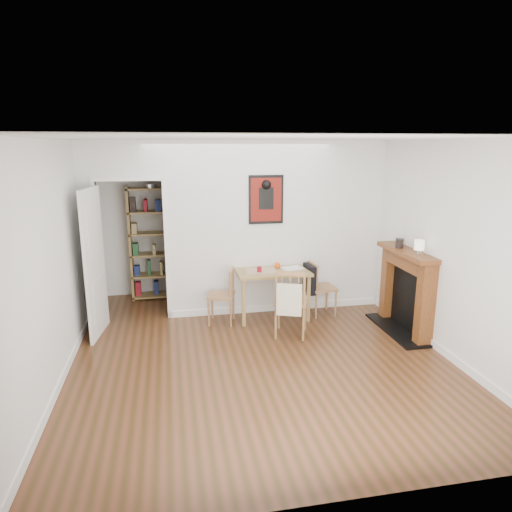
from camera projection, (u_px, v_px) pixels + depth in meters
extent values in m
plane|color=brown|center=(257.00, 350.00, 5.79)|extent=(5.20, 5.20, 0.00)
plane|color=silver|center=(228.00, 218.00, 7.96)|extent=(4.50, 0.00, 4.50)
plane|color=silver|center=(331.00, 337.00, 3.00)|extent=(4.50, 0.00, 4.50)
plane|color=silver|center=(58.00, 259.00, 5.07)|extent=(0.00, 5.20, 5.20)
plane|color=silver|center=(427.00, 243.00, 5.89)|extent=(0.00, 5.20, 5.20)
plane|color=silver|center=(257.00, 139.00, 5.17)|extent=(5.20, 5.20, 0.00)
cube|color=silver|center=(276.00, 229.00, 6.92)|extent=(3.35, 0.10, 2.60)
cube|color=silver|center=(90.00, 235.00, 6.43)|extent=(0.25, 0.10, 2.60)
cube|color=silver|center=(127.00, 161.00, 6.29)|extent=(0.90, 0.10, 0.55)
cube|color=white|center=(99.00, 254.00, 6.51)|extent=(0.06, 0.14, 2.05)
cube|color=white|center=(167.00, 251.00, 6.69)|extent=(0.06, 0.14, 2.05)
cube|color=white|center=(276.00, 308.00, 7.16)|extent=(3.35, 0.02, 0.10)
cube|color=white|center=(59.00, 388.00, 4.79)|extent=(0.02, 4.00, 0.10)
cube|color=white|center=(444.00, 352.00, 5.61)|extent=(0.02, 4.00, 0.10)
cube|color=white|center=(95.00, 263.00, 6.07)|extent=(0.15, 0.80, 2.00)
cube|color=black|center=(266.00, 200.00, 6.72)|extent=(0.52, 0.02, 0.72)
cube|color=maroon|center=(266.00, 200.00, 6.71)|extent=(0.46, 0.00, 0.64)
cube|color=olive|center=(272.00, 271.00, 6.75)|extent=(1.07, 0.68, 0.04)
cube|color=olive|center=(244.00, 303.00, 6.48)|extent=(0.05, 0.05, 0.69)
cube|color=olive|center=(308.00, 299.00, 6.66)|extent=(0.05, 0.05, 0.69)
cube|color=olive|center=(238.00, 291.00, 7.02)|extent=(0.05, 0.05, 0.69)
cube|color=olive|center=(298.00, 287.00, 7.20)|extent=(0.05, 0.05, 0.69)
cube|color=black|center=(309.00, 279.00, 6.84)|extent=(0.12, 0.35, 0.43)
cube|color=beige|center=(289.00, 299.00, 5.90)|extent=(0.34, 0.21, 0.41)
cube|color=olive|center=(131.00, 244.00, 7.53)|extent=(0.04, 0.32, 1.89)
cube|color=olive|center=(177.00, 242.00, 7.67)|extent=(0.04, 0.32, 1.89)
cube|color=olive|center=(157.00, 295.00, 7.81)|extent=(0.79, 0.32, 0.03)
cube|color=olive|center=(155.00, 254.00, 7.64)|extent=(0.79, 0.32, 0.03)
cube|color=olive|center=(151.00, 189.00, 7.38)|extent=(0.79, 0.32, 0.03)
cube|color=maroon|center=(154.00, 243.00, 7.60)|extent=(0.70, 0.26, 0.26)
cube|color=brown|center=(425.00, 305.00, 5.82)|extent=(0.20, 0.16, 1.10)
cube|color=brown|center=(389.00, 282.00, 6.76)|extent=(0.20, 0.16, 1.10)
cube|color=brown|center=(407.00, 252.00, 6.15)|extent=(0.30, 1.21, 0.06)
cube|color=brown|center=(408.00, 261.00, 6.18)|extent=(0.20, 0.85, 0.20)
cube|color=black|center=(409.00, 299.00, 6.33)|extent=(0.08, 0.81, 0.88)
cube|color=black|center=(399.00, 329.00, 6.41)|extent=(0.45, 1.25, 0.03)
cylinder|color=maroon|center=(259.00, 269.00, 6.63)|extent=(0.07, 0.07, 0.09)
sphere|color=#FB4F0D|center=(277.00, 265.00, 6.84)|extent=(0.09, 0.09, 0.09)
cube|color=beige|center=(261.00, 270.00, 6.72)|extent=(0.46, 0.36, 0.00)
cube|color=white|center=(292.00, 268.00, 6.83)|extent=(0.36, 0.30, 0.02)
cylinder|color=silver|center=(419.00, 253.00, 5.82)|extent=(0.06, 0.06, 0.07)
cylinder|color=beige|center=(419.00, 245.00, 5.80)|extent=(0.13, 0.13, 0.13)
cylinder|color=black|center=(399.00, 243.00, 6.24)|extent=(0.11, 0.11, 0.13)
cylinder|color=black|center=(398.00, 241.00, 6.47)|extent=(0.07, 0.07, 0.09)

